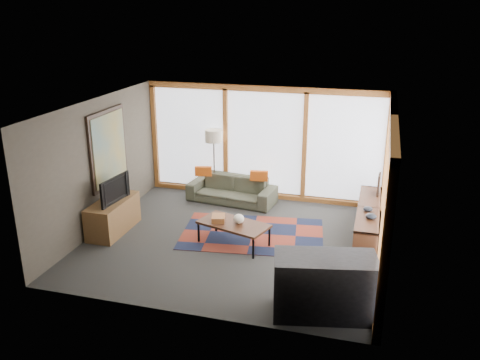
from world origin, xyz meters
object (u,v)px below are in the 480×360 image
(television, at_px, (111,189))
(bar_counter, at_px, (324,286))
(coffee_table, at_px, (234,234))
(floor_lamp, at_px, (214,163))
(tv_console, at_px, (113,216))
(sofa, at_px, (232,190))
(bookshelf, at_px, (368,222))

(television, relative_size, bar_counter, 0.61)
(coffee_table, bearing_deg, television, -177.30)
(floor_lamp, height_order, coffee_table, floor_lamp)
(floor_lamp, relative_size, bar_counter, 1.09)
(tv_console, distance_m, bar_counter, 4.68)
(sofa, height_order, coffee_table, sofa)
(sofa, relative_size, floor_lamp, 1.25)
(floor_lamp, distance_m, bookshelf, 3.84)
(television, distance_m, bar_counter, 4.67)
(floor_lamp, distance_m, tv_console, 2.81)
(floor_lamp, xyz_separation_m, bar_counter, (3.06, -4.19, -0.33))
(television, bearing_deg, coffee_table, -80.97)
(floor_lamp, bearing_deg, sofa, -29.72)
(floor_lamp, bearing_deg, television, -116.85)
(tv_console, xyz_separation_m, bar_counter, (4.35, -1.73, 0.14))
(tv_console, bearing_deg, sofa, 50.24)
(floor_lamp, distance_m, coffee_table, 2.70)
(coffee_table, height_order, tv_console, tv_console)
(tv_console, bearing_deg, bookshelf, 13.10)
(floor_lamp, bearing_deg, bar_counter, -53.82)
(sofa, bearing_deg, television, -122.14)
(television, bearing_deg, floor_lamp, -20.52)
(tv_console, bearing_deg, television, -41.98)
(sofa, relative_size, bookshelf, 0.81)
(coffee_table, height_order, bookshelf, bookshelf)
(bookshelf, height_order, tv_console, tv_console)
(television, bearing_deg, tv_console, 54.35)
(sofa, distance_m, bar_counter, 4.66)
(tv_console, distance_m, television, 0.58)
(sofa, height_order, bookshelf, bookshelf)
(floor_lamp, xyz_separation_m, tv_console, (-1.29, -2.46, -0.47))
(tv_console, height_order, bar_counter, bar_counter)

